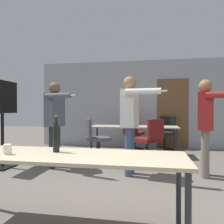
{
  "coord_description": "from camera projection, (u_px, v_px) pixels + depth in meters",
  "views": [
    {
      "loc": [
        0.46,
        -1.5,
        1.14
      ],
      "look_at": [
        -0.2,
        2.22,
        1.1
      ],
      "focal_mm": 35.0,
      "sensor_mm": 36.0,
      "label": 1
    }
  ],
  "objects": [
    {
      "name": "back_wall",
      "position": [
        136.0,
        104.0,
        6.68
      ],
      "size": [
        5.98,
        0.12,
        2.63
      ],
      "color": "#A3A8B2",
      "rests_on": "ground_plane"
    },
    {
      "name": "conference_table_near",
      "position": [
        69.0,
        161.0,
        2.05
      ],
      "size": [
        2.17,
        0.67,
        0.72
      ],
      "color": "#C6B793",
      "rests_on": "ground_plane"
    },
    {
      "name": "conference_table_far",
      "position": [
        134.0,
        129.0,
        5.52
      ],
      "size": [
        2.19,
        0.72,
        0.72
      ],
      "color": "#C6B793",
      "rests_on": "ground_plane"
    },
    {
      "name": "tv_screen",
      "position": [
        2.0,
        114.0,
        4.32
      ],
      "size": [
        0.44,
        0.92,
        1.73
      ],
      "rotation": [
        0.0,
        0.0,
        1.57
      ],
      "color": "black",
      "rests_on": "ground_plane"
    },
    {
      "name": "person_center_tall",
      "position": [
        206.0,
        118.0,
        3.71
      ],
      "size": [
        0.73,
        0.74,
        1.65
      ],
      "rotation": [
        0.0,
        0.0,
        -1.78
      ],
      "color": "slate",
      "rests_on": "ground_plane"
    },
    {
      "name": "person_near_casual",
      "position": [
        131.0,
        115.0,
        3.81
      ],
      "size": [
        0.76,
        0.7,
        1.72
      ],
      "rotation": [
        0.0,
        0.0,
        -1.73
      ],
      "color": "#3D4C75",
      "rests_on": "ground_plane"
    },
    {
      "name": "person_far_watching",
      "position": [
        55.0,
        116.0,
        4.26
      ],
      "size": [
        0.72,
        0.69,
        1.68
      ],
      "rotation": [
        0.0,
        0.0,
        -1.84
      ],
      "color": "#28282D",
      "rests_on": "ground_plane"
    },
    {
      "name": "office_chair_side_rolled",
      "position": [
        133.0,
        135.0,
        6.15
      ],
      "size": [
        0.59,
        0.64,
        0.92
      ],
      "rotation": [
        0.0,
        0.0,
        5.95
      ],
      "color": "black",
      "rests_on": "ground_plane"
    },
    {
      "name": "office_chair_far_left",
      "position": [
        96.0,
        141.0,
        4.94
      ],
      "size": [
        0.68,
        0.65,
        0.94
      ],
      "rotation": [
        0.0,
        0.0,
        5.25
      ],
      "color": "black",
      "rests_on": "ground_plane"
    },
    {
      "name": "office_chair_near_pushed",
      "position": [
        150.0,
        142.0,
        4.7
      ],
      "size": [
        0.68,
        0.68,
        0.94
      ],
      "rotation": [
        0.0,
        0.0,
        0.79
      ],
      "color": "black",
      "rests_on": "ground_plane"
    },
    {
      "name": "office_chair_far_right",
      "position": [
        166.0,
        134.0,
        6.19
      ],
      "size": [
        0.62,
        0.66,
        0.94
      ],
      "rotation": [
        0.0,
        0.0,
        2.71
      ],
      "color": "black",
      "rests_on": "ground_plane"
    },
    {
      "name": "beer_bottle",
      "position": [
        56.0,
        135.0,
        2.15
      ],
      "size": [
        0.06,
        0.06,
        0.36
      ],
      "color": "black",
      "rests_on": "conference_table_near"
    },
    {
      "name": "drink_cup",
      "position": [
        8.0,
        149.0,
        2.04
      ],
      "size": [
        0.07,
        0.07,
        0.09
      ],
      "color": "silver",
      "rests_on": "conference_table_near"
    }
  ]
}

